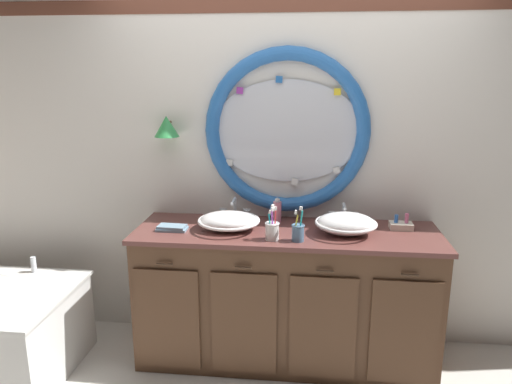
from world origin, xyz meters
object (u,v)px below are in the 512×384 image
toothbrush_holder_left (272,230)px  toiletry_basket (401,225)px  toothbrush_holder_right (298,232)px  soap_dispenser (277,211)px  sink_basin_right (346,223)px  folded_hand_towel (172,228)px  sink_basin_left (229,221)px

toothbrush_holder_left → toiletry_basket: toothbrush_holder_left is taller
toothbrush_holder_right → soap_dispenser: toothbrush_holder_right is taller
sink_basin_right → folded_hand_towel: 1.11m
sink_basin_right → folded_hand_towel: bearing=-177.3°
sink_basin_left → toothbrush_holder_left: (0.29, -0.16, 0.00)m
sink_basin_right → toiletry_basket: bearing=20.3°
toothbrush_holder_left → soap_dispenser: bearing=88.9°
sink_basin_right → toothbrush_holder_left: bearing=-160.7°
toiletry_basket → toothbrush_holder_right: bearing=-155.5°
folded_hand_towel → toothbrush_holder_right: bearing=-8.0°
toothbrush_holder_right → toothbrush_holder_left: bearing=177.2°
toothbrush_holder_left → toothbrush_holder_right: size_ratio=1.00×
sink_basin_right → toothbrush_holder_right: (-0.30, -0.17, -0.01)m
folded_hand_towel → sink_basin_right: bearing=2.7°
soap_dispenser → toiletry_basket: size_ratio=1.19×
toothbrush_holder_left → toothbrush_holder_right: bearing=-2.8°
folded_hand_towel → sink_basin_left: bearing=8.1°
sink_basin_right → toothbrush_holder_right: toothbrush_holder_right is taller
toothbrush_holder_right → sink_basin_right: bearing=29.3°
toiletry_basket → folded_hand_towel: bearing=-172.8°
toothbrush_holder_right → toiletry_basket: (0.66, 0.30, -0.03)m
sink_basin_right → toothbrush_holder_left: size_ratio=1.78×
folded_hand_towel → toiletry_basket: size_ratio=1.33×
toothbrush_holder_left → folded_hand_towel: 0.67m
soap_dispenser → toiletry_basket: 0.82m
toothbrush_holder_left → toothbrush_holder_right: same height
sink_basin_right → soap_dispenser: 0.49m
soap_dispenser → folded_hand_towel: (-0.66, -0.25, -0.06)m
sink_basin_left → toothbrush_holder_right: (0.45, -0.17, -0.00)m
toothbrush_holder_left → soap_dispenser: size_ratio=1.26×
sink_basin_left → folded_hand_towel: bearing=-171.9°
sink_basin_left → toothbrush_holder_right: 0.48m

